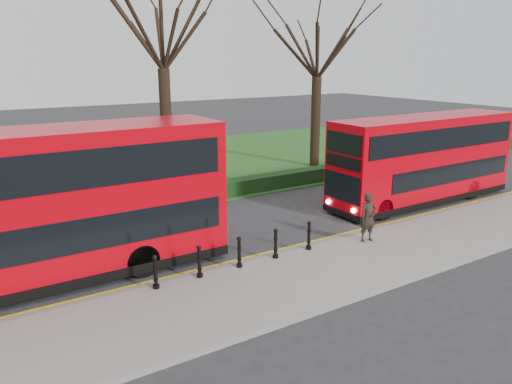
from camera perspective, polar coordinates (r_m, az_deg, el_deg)
ground at (r=17.81m, az=-3.09°, el=-7.24°), size 120.00×120.00×0.00m
pavement at (r=15.47m, az=2.53°, el=-10.55°), size 60.00×4.00×0.15m
kerb at (r=16.99m, az=-1.40°, el=-8.10°), size 60.00×0.25×0.16m
grass_verge at (r=31.18m, az=-16.90°, el=1.98°), size 60.00×18.00×0.06m
hedge at (r=23.53m, az=-11.35°, el=-0.89°), size 60.00×0.90×0.80m
yellow_line_outer at (r=17.25m, az=-1.92°, el=-7.97°), size 60.00×0.10×0.01m
yellow_line_inner at (r=17.41m, az=-2.26°, el=-7.76°), size 60.00×0.10×0.01m
tree_mid at (r=26.40m, az=-10.74°, el=18.08°), size 7.26×7.26×11.34m
tree_right at (r=31.58m, az=7.08°, el=16.21°), size 6.55×6.55×10.23m
bollard_row at (r=16.31m, az=-1.92°, el=-6.93°), size 5.91×0.15×1.00m
bus_lead at (r=16.25m, az=-24.39°, el=-1.91°), size 11.92×2.73×4.74m
bus_rear at (r=25.07m, az=18.62°, el=3.53°), size 10.35×2.38×4.12m
pedestrian at (r=18.87m, az=12.71°, el=-2.84°), size 0.73×0.53×1.84m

